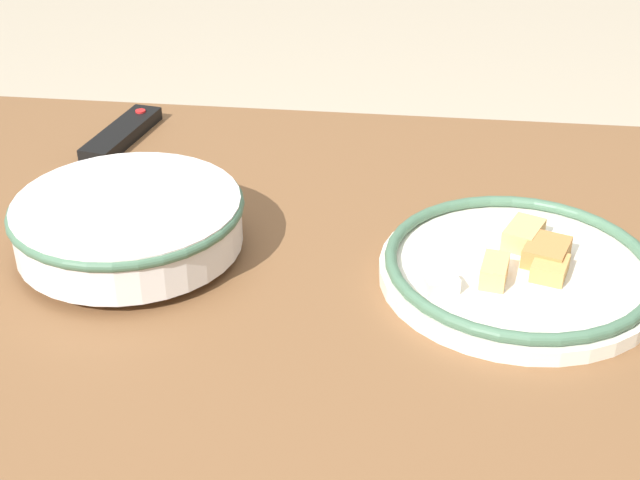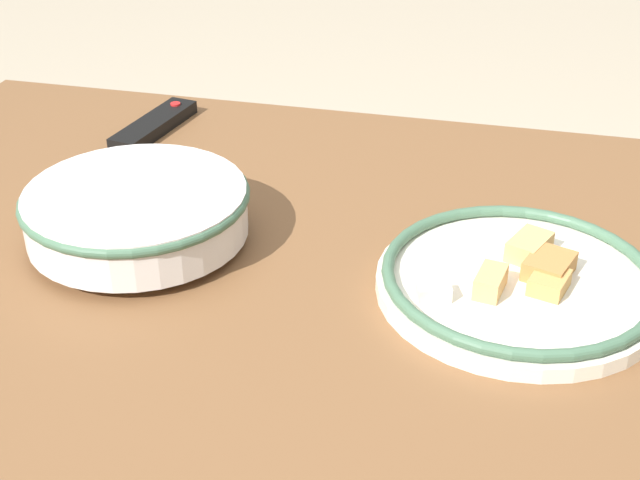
{
  "view_description": "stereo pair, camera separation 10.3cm",
  "coord_description": "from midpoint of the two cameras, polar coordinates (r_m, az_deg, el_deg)",
  "views": [
    {
      "loc": [
        0.1,
        -0.91,
        1.29
      ],
      "look_at": [
        -0.01,
        -0.03,
        0.76
      ],
      "focal_mm": 50.0,
      "sensor_mm": 36.0,
      "label": 1
    },
    {
      "loc": [
        0.2,
        -0.89,
        1.29
      ],
      "look_at": [
        -0.01,
        -0.03,
        0.76
      ],
      "focal_mm": 50.0,
      "sensor_mm": 36.0,
      "label": 2
    }
  ],
  "objects": [
    {
      "name": "dining_table",
      "position": [
        1.12,
        -1.79,
        -4.52
      ],
      "size": [
        1.41,
        0.89,
        0.72
      ],
      "color": "brown",
      "rests_on": "ground_plane"
    },
    {
      "name": "food_plate",
      "position": [
        1.03,
        9.85,
        -1.85
      ],
      "size": [
        0.32,
        0.32,
        0.04
      ],
      "color": "silver",
      "rests_on": "dining_table"
    },
    {
      "name": "noodle_bowl",
      "position": [
        1.09,
        -14.81,
        1.05
      ],
      "size": [
        0.28,
        0.28,
        0.07
      ],
      "color": "silver",
      "rests_on": "dining_table"
    },
    {
      "name": "tv_remote",
      "position": [
        1.41,
        -14.64,
        6.55
      ],
      "size": [
        0.08,
        0.19,
        0.02
      ],
      "rotation": [
        0.0,
        0.0,
        6.11
      ],
      "color": "black",
      "rests_on": "dining_table"
    }
  ]
}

